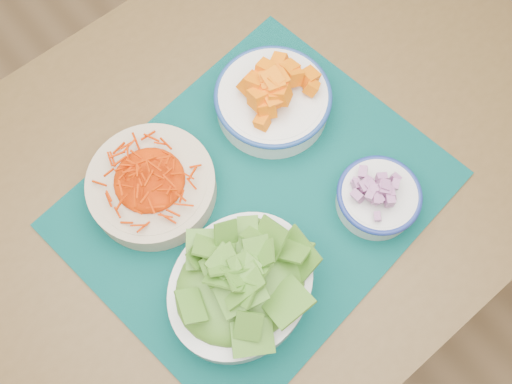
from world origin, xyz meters
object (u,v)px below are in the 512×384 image
(table, at_px, (241,190))
(carrot_bowl, at_px, (151,183))
(squash_bowl, at_px, (273,95))
(lettuce_bowl, at_px, (241,284))
(onion_bowl, at_px, (378,196))
(placemat, at_px, (256,199))

(table, relative_size, carrot_bowl, 5.25)
(squash_bowl, bearing_deg, lettuce_bowl, -137.85)
(table, height_order, onion_bowl, onion_bowl)
(carrot_bowl, xyz_separation_m, squash_bowl, (0.26, -0.00, 0.01))
(lettuce_bowl, bearing_deg, table, 39.65)
(onion_bowl, bearing_deg, carrot_bowl, 137.94)
(squash_bowl, relative_size, onion_bowl, 1.65)
(placemat, height_order, onion_bowl, onion_bowl)
(carrot_bowl, xyz_separation_m, onion_bowl, (0.28, -0.25, -0.00))
(squash_bowl, distance_m, onion_bowl, 0.25)
(squash_bowl, xyz_separation_m, onion_bowl, (0.02, -0.25, -0.02))
(table, xyz_separation_m, squash_bowl, (0.12, 0.06, 0.14))
(onion_bowl, bearing_deg, lettuce_bowl, 174.64)
(placemat, relative_size, carrot_bowl, 2.38)
(table, bearing_deg, squash_bowl, 25.32)
(table, height_order, lettuce_bowl, lettuce_bowl)
(table, height_order, carrot_bowl, carrot_bowl)
(carrot_bowl, bearing_deg, onion_bowl, -42.06)
(placemat, bearing_deg, lettuce_bowl, -144.91)
(carrot_bowl, height_order, lettuce_bowl, lettuce_bowl)
(placemat, bearing_deg, squash_bowl, 33.85)
(table, distance_m, onion_bowl, 0.27)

